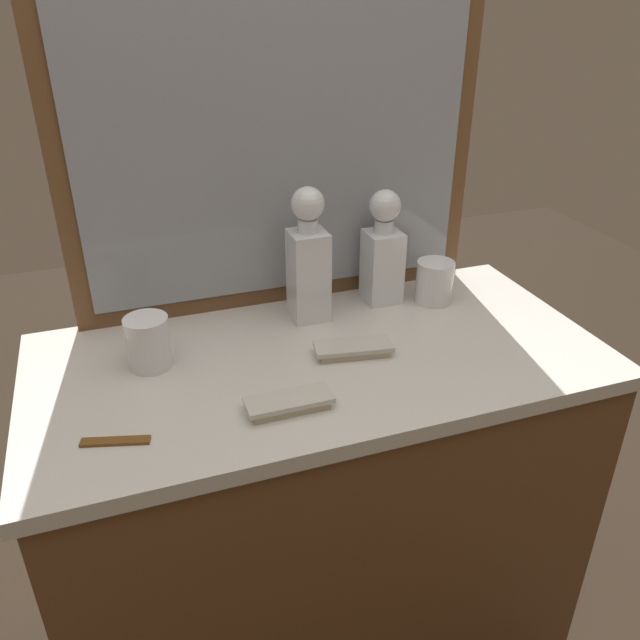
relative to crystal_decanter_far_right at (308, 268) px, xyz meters
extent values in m
cube|color=brown|center=(-0.03, -0.16, -0.61)|extent=(1.15, 0.57, 0.90)
cube|color=silver|center=(-0.03, -0.16, -0.14)|extent=(1.18, 0.58, 0.03)
cube|color=brown|center=(-0.03, 0.11, 0.26)|extent=(0.94, 0.03, 0.77)
cube|color=gray|center=(-0.03, 0.10, 0.26)|extent=(0.86, 0.01, 0.69)
cube|color=white|center=(0.00, 0.00, -0.02)|extent=(0.08, 0.08, 0.21)
cube|color=#8C4C14|center=(0.00, 0.00, -0.06)|extent=(0.07, 0.07, 0.13)
cylinder|color=white|center=(0.00, 0.00, 0.10)|extent=(0.04, 0.04, 0.03)
sphere|color=white|center=(0.00, 0.00, 0.15)|extent=(0.07, 0.07, 0.07)
cube|color=white|center=(0.19, 0.03, -0.04)|extent=(0.08, 0.08, 0.17)
cube|color=#8C4C14|center=(0.19, 0.03, -0.06)|extent=(0.07, 0.07, 0.13)
cylinder|color=white|center=(0.19, 0.03, 0.06)|extent=(0.05, 0.05, 0.03)
sphere|color=white|center=(0.19, 0.03, 0.11)|extent=(0.07, 0.07, 0.07)
cylinder|color=white|center=(-0.37, -0.09, -0.07)|extent=(0.09, 0.09, 0.11)
cylinder|color=silver|center=(-0.37, -0.09, -0.12)|extent=(0.08, 0.08, 0.01)
cylinder|color=white|center=(0.31, -0.02, -0.07)|extent=(0.09, 0.09, 0.10)
cylinder|color=silver|center=(0.31, -0.02, -0.12)|extent=(0.08, 0.08, 0.01)
cube|color=#B7A88C|center=(0.03, -0.19, -0.12)|extent=(0.15, 0.08, 0.01)
cube|color=beige|center=(0.03, -0.19, -0.10)|extent=(0.17, 0.09, 0.01)
cube|color=#B7A88C|center=(-0.15, -0.33, -0.12)|extent=(0.14, 0.06, 0.01)
cube|color=beige|center=(-0.15, -0.33, -0.10)|extent=(0.16, 0.06, 0.01)
cube|color=brown|center=(-0.45, -0.32, -0.12)|extent=(0.12, 0.05, 0.01)
camera|label=1|loc=(-0.41, -1.23, 0.56)|focal=35.70mm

